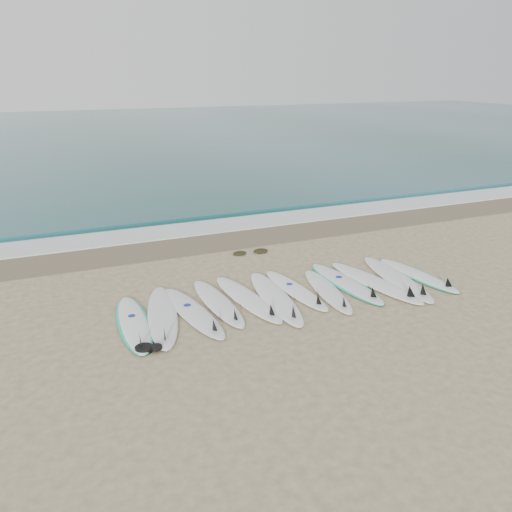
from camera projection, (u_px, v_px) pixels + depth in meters
name	position (u px, v px, depth m)	size (l,w,h in m)	color
ground	(287.00, 296.00, 10.88)	(120.00, 120.00, 0.00)	tan
ocean	(106.00, 134.00, 39.04)	(120.00, 55.00, 0.03)	#20565C
wet_sand_band	(225.00, 240.00, 14.43)	(120.00, 1.80, 0.01)	brown
foam_band	(210.00, 227.00, 15.64)	(120.00, 1.40, 0.04)	silver
wave_crest	(197.00, 214.00, 16.93)	(120.00, 1.00, 0.10)	#20565C
surfboard_0	(134.00, 324.00, 9.57)	(0.68, 2.54, 0.32)	white
surfboard_1	(163.00, 316.00, 9.83)	(1.05, 2.87, 0.36)	white
surfboard_2	(194.00, 313.00, 9.98)	(0.95, 2.71, 0.34)	silver
surfboard_3	(219.00, 303.00, 10.40)	(0.68, 2.57, 0.33)	white
surfboard_4	(249.00, 299.00, 10.58)	(0.92, 2.75, 0.35)	white
surfboard_5	(276.00, 298.00, 10.62)	(0.83, 2.93, 0.37)	white
surfboard_6	(297.00, 290.00, 11.02)	(0.74, 2.51, 0.32)	white
surfboard_7	(328.00, 291.00, 10.97)	(0.85, 2.52, 0.32)	white
surfboard_8	(347.00, 283.00, 11.41)	(0.83, 2.71, 0.34)	white
surfboard_9	(377.00, 283.00, 11.40)	(1.08, 2.94, 0.37)	white
surfboard_10	(398.00, 279.00, 11.61)	(0.92, 2.96, 0.37)	white
surfboard_11	(418.00, 275.00, 11.87)	(0.89, 2.53, 0.31)	white
seaweed_near	(240.00, 253.00, 13.33)	(0.37, 0.29, 0.07)	black
seaweed_far	(261.00, 251.00, 13.49)	(0.41, 0.32, 0.08)	black
leash_coil	(147.00, 349.00, 8.71)	(0.46, 0.36, 0.11)	black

